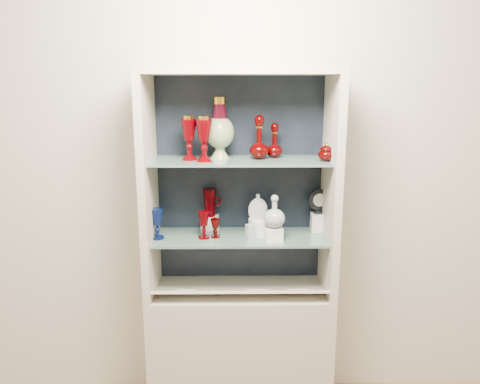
{
  "coord_description": "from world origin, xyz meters",
  "views": [
    {
      "loc": [
        -0.03,
        -0.87,
        1.86
      ],
      "look_at": [
        0.0,
        1.53,
        1.3
      ],
      "focal_mm": 35.0,
      "sensor_mm": 36.0,
      "label": 1
    }
  ],
  "objects_px": {
    "clear_square_bottle": "(250,229)",
    "clear_round_decanter": "(274,212)",
    "enamel_urn": "(220,128)",
    "ruby_decanter_a": "(259,134)",
    "lidded_bowl": "(326,152)",
    "ruby_decanter_b": "(275,139)",
    "pedestal_lamp_left": "(189,138)",
    "ruby_goblet_small": "(215,228)",
    "cobalt_goblet": "(157,224)",
    "ruby_pitcher": "(210,202)",
    "pedestal_lamp_right": "(204,139)",
    "cameo_medallion": "(319,201)",
    "flat_flask": "(258,207)",
    "ruby_goblet_tall": "(204,225)"
  },
  "relations": [
    {
      "from": "pedestal_lamp_left",
      "to": "clear_square_bottle",
      "type": "distance_m",
      "value": 0.57
    },
    {
      "from": "pedestal_lamp_right",
      "to": "clear_round_decanter",
      "type": "height_order",
      "value": "pedestal_lamp_right"
    },
    {
      "from": "ruby_decanter_a",
      "to": "ruby_pitcher",
      "type": "xyz_separation_m",
      "value": [
        -0.27,
        0.1,
        -0.39
      ]
    },
    {
      "from": "ruby_decanter_a",
      "to": "clear_round_decanter",
      "type": "relative_size",
      "value": 1.54
    },
    {
      "from": "ruby_pitcher",
      "to": "flat_flask",
      "type": "distance_m",
      "value": 0.29
    },
    {
      "from": "ruby_goblet_small",
      "to": "cameo_medallion",
      "type": "xyz_separation_m",
      "value": [
        0.57,
        0.11,
        0.12
      ]
    },
    {
      "from": "pedestal_lamp_right",
      "to": "ruby_goblet_small",
      "type": "xyz_separation_m",
      "value": [
        0.05,
        0.03,
        -0.48
      ]
    },
    {
      "from": "ruby_goblet_tall",
      "to": "enamel_urn",
      "type": "bearing_deg",
      "value": 42.89
    },
    {
      "from": "pedestal_lamp_left",
      "to": "ruby_decanter_a",
      "type": "distance_m",
      "value": 0.36
    },
    {
      "from": "enamel_urn",
      "to": "clear_square_bottle",
      "type": "bearing_deg",
      "value": -33.97
    },
    {
      "from": "ruby_goblet_tall",
      "to": "ruby_pitcher",
      "type": "height_order",
      "value": "ruby_pitcher"
    },
    {
      "from": "enamel_urn",
      "to": "ruby_decanter_a",
      "type": "xyz_separation_m",
      "value": [
        0.21,
        -0.03,
        -0.03
      ]
    },
    {
      "from": "ruby_goblet_small",
      "to": "cobalt_goblet",
      "type": "bearing_deg",
      "value": -176.66
    },
    {
      "from": "ruby_decanter_a",
      "to": "ruby_pitcher",
      "type": "bearing_deg",
      "value": 159.34
    },
    {
      "from": "ruby_decanter_b",
      "to": "lidded_bowl",
      "type": "height_order",
      "value": "ruby_decanter_b"
    },
    {
      "from": "ruby_decanter_b",
      "to": "clear_square_bottle",
      "type": "height_order",
      "value": "ruby_decanter_b"
    },
    {
      "from": "ruby_decanter_a",
      "to": "lidded_bowl",
      "type": "xyz_separation_m",
      "value": [
        0.34,
        -0.07,
        -0.08
      ]
    },
    {
      "from": "pedestal_lamp_right",
      "to": "cobalt_goblet",
      "type": "height_order",
      "value": "pedestal_lamp_right"
    },
    {
      "from": "cobalt_goblet",
      "to": "ruby_goblet_small",
      "type": "xyz_separation_m",
      "value": [
        0.31,
        0.02,
        -0.03
      ]
    },
    {
      "from": "ruby_decanter_a",
      "to": "ruby_pitcher",
      "type": "height_order",
      "value": "ruby_decanter_a"
    },
    {
      "from": "lidded_bowl",
      "to": "ruby_pitcher",
      "type": "xyz_separation_m",
      "value": [
        -0.61,
        0.17,
        -0.31
      ]
    },
    {
      "from": "pedestal_lamp_right",
      "to": "ruby_goblet_tall",
      "type": "bearing_deg",
      "value": 116.31
    },
    {
      "from": "pedestal_lamp_right",
      "to": "ruby_decanter_b",
      "type": "height_order",
      "value": "pedestal_lamp_right"
    },
    {
      "from": "enamel_urn",
      "to": "ruby_goblet_small",
      "type": "height_order",
      "value": "enamel_urn"
    },
    {
      "from": "lidded_bowl",
      "to": "ruby_goblet_tall",
      "type": "relative_size",
      "value": 0.64
    },
    {
      "from": "lidded_bowl",
      "to": "clear_round_decanter",
      "type": "relative_size",
      "value": 0.57
    },
    {
      "from": "ruby_pitcher",
      "to": "flat_flask",
      "type": "bearing_deg",
      "value": -21.48
    },
    {
      "from": "pedestal_lamp_right",
      "to": "cameo_medallion",
      "type": "height_order",
      "value": "pedestal_lamp_right"
    },
    {
      "from": "lidded_bowl",
      "to": "clear_square_bottle",
      "type": "bearing_deg",
      "value": -179.32
    },
    {
      "from": "ruby_goblet_small",
      "to": "flat_flask",
      "type": "distance_m",
      "value": 0.26
    },
    {
      "from": "pedestal_lamp_left",
      "to": "ruby_goblet_small",
      "type": "distance_m",
      "value": 0.5
    },
    {
      "from": "pedestal_lamp_right",
      "to": "ruby_goblet_tall",
      "type": "height_order",
      "value": "pedestal_lamp_right"
    },
    {
      "from": "ruby_decanter_b",
      "to": "ruby_goblet_tall",
      "type": "distance_m",
      "value": 0.59
    },
    {
      "from": "pedestal_lamp_left",
      "to": "cameo_medallion",
      "type": "relative_size",
      "value": 1.57
    },
    {
      "from": "ruby_decanter_b",
      "to": "clear_round_decanter",
      "type": "relative_size",
      "value": 1.17
    },
    {
      "from": "ruby_pitcher",
      "to": "ruby_goblet_tall",
      "type": "bearing_deg",
      "value": -97.99
    },
    {
      "from": "pedestal_lamp_left",
      "to": "ruby_goblet_small",
      "type": "height_order",
      "value": "pedestal_lamp_left"
    },
    {
      "from": "pedestal_lamp_left",
      "to": "ruby_pitcher",
      "type": "height_order",
      "value": "pedestal_lamp_left"
    },
    {
      "from": "lidded_bowl",
      "to": "ruby_pitcher",
      "type": "relative_size",
      "value": 0.6
    },
    {
      "from": "pedestal_lamp_left",
      "to": "pedestal_lamp_right",
      "type": "relative_size",
      "value": 1.0
    },
    {
      "from": "ruby_goblet_small",
      "to": "ruby_goblet_tall",
      "type": "bearing_deg",
      "value": -167.56
    },
    {
      "from": "ruby_decanter_b",
      "to": "cobalt_goblet",
      "type": "xyz_separation_m",
      "value": [
        -0.63,
        -0.1,
        -0.44
      ]
    },
    {
      "from": "lidded_bowl",
      "to": "clear_square_bottle",
      "type": "distance_m",
      "value": 0.56
    },
    {
      "from": "enamel_urn",
      "to": "cobalt_goblet",
      "type": "height_order",
      "value": "enamel_urn"
    },
    {
      "from": "flat_flask",
      "to": "enamel_urn",
      "type": "bearing_deg",
      "value": 161.05
    },
    {
      "from": "cobalt_goblet",
      "to": "ruby_pitcher",
      "type": "distance_m",
      "value": 0.32
    },
    {
      "from": "cobalt_goblet",
      "to": "ruby_pitcher",
      "type": "relative_size",
      "value": 1.04
    },
    {
      "from": "ruby_goblet_small",
      "to": "pedestal_lamp_right",
      "type": "bearing_deg",
      "value": -145.76
    },
    {
      "from": "enamel_urn",
      "to": "cameo_medallion",
      "type": "distance_m",
      "value": 0.68
    },
    {
      "from": "clear_square_bottle",
      "to": "clear_round_decanter",
      "type": "relative_size",
      "value": 0.72
    }
  ]
}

